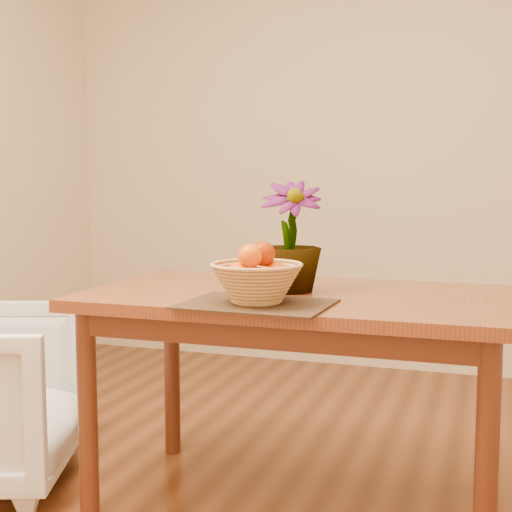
% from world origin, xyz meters
% --- Properties ---
extents(wall_back, '(4.00, 0.02, 2.70)m').
position_xyz_m(wall_back, '(0.00, 2.25, 1.35)').
color(wall_back, beige).
rests_on(wall_back, floor).
extents(table, '(1.40, 0.80, 0.75)m').
position_xyz_m(table, '(0.00, 0.30, 0.66)').
color(table, maroon).
rests_on(table, floor).
extents(placemat, '(0.45, 0.35, 0.01)m').
position_xyz_m(placemat, '(-0.05, 0.02, 0.75)').
color(placemat, '#392315').
rests_on(placemat, table).
extents(wicker_basket, '(0.28, 0.28, 0.11)m').
position_xyz_m(wicker_basket, '(-0.05, 0.02, 0.81)').
color(wicker_basket, tan).
rests_on(wicker_basket, placemat).
extents(orange_pile, '(0.17, 0.16, 0.14)m').
position_xyz_m(orange_pile, '(-0.05, 0.03, 0.87)').
color(orange_pile, '#F95904').
rests_on(orange_pile, wicker_basket).
extents(potted_plant, '(0.26, 0.26, 0.37)m').
position_xyz_m(potted_plant, '(-0.03, 0.30, 0.94)').
color(potted_plant, '#184B15').
rests_on(potted_plant, table).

